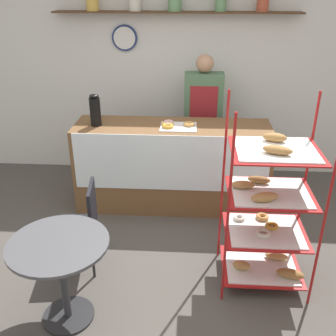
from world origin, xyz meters
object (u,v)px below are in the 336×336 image
Objects in this scene: cafe_chair at (83,219)px; coffee_carafe at (95,110)px; cafe_table at (61,262)px; donut_tray_counter at (175,125)px; pastry_rack at (267,212)px; person_worker at (203,117)px.

coffee_carafe reaches higher than cafe_chair.
cafe_chair is (0.00, 0.63, -0.03)m from cafe_table.
coffee_carafe reaches higher than cafe_table.
cafe_chair is at bearing -123.85° from donut_tray_counter.
pastry_rack is 4.70× the size of coffee_carafe.
pastry_rack reaches higher than coffee_carafe.
coffee_carafe is at bearing -152.15° from person_worker.
donut_tray_counter is (-0.32, -0.63, 0.11)m from person_worker.
donut_tray_counter is (-0.84, 1.22, 0.32)m from pastry_rack.
pastry_rack reaches higher than cafe_table.
donut_tray_counter reaches higher than cafe_chair.
coffee_carafe is 0.89m from donut_tray_counter.
person_worker is 2.68m from cafe_table.
pastry_rack is at bearing 19.37° from cafe_table.
donut_tray_counter is (0.78, 1.79, 0.47)m from cafe_table.
pastry_rack is 2.16m from coffee_carafe.
coffee_carafe is at bearing 179.87° from donut_tray_counter.
cafe_chair is at bearing 177.71° from pastry_rack.
person_worker reaches higher than cafe_table.
coffee_carafe is (-0.11, 1.16, 0.65)m from cafe_chair.
person_worker is at bearing 105.66° from pastry_rack.
cafe_table is (-1.10, -2.42, -0.36)m from person_worker.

